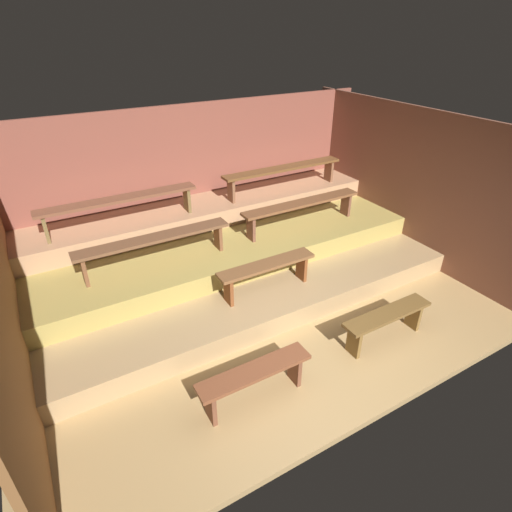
# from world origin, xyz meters

# --- Properties ---
(ground) EXTENTS (6.81, 5.04, 0.08)m
(ground) POSITION_xyz_m (0.00, 2.12, -0.04)
(ground) COLOR #A88553
(wall_back) EXTENTS (6.81, 0.06, 2.45)m
(wall_back) POSITION_xyz_m (0.00, 4.27, 1.22)
(wall_back) COLOR brown
(wall_back) RESTS_ON ground
(wall_left) EXTENTS (0.06, 5.04, 2.45)m
(wall_left) POSITION_xyz_m (-3.04, 2.12, 1.22)
(wall_left) COLOR brown
(wall_left) RESTS_ON ground
(wall_right) EXTENTS (0.06, 5.04, 2.45)m
(wall_right) POSITION_xyz_m (3.04, 2.12, 1.22)
(wall_right) COLOR brown
(wall_right) RESTS_ON ground
(platform_lower) EXTENTS (6.01, 3.06, 0.30)m
(platform_lower) POSITION_xyz_m (0.00, 2.71, 0.15)
(platform_lower) COLOR #A38258
(platform_lower) RESTS_ON ground
(platform_middle) EXTENTS (6.01, 2.16, 0.30)m
(platform_middle) POSITION_xyz_m (0.00, 3.16, 0.45)
(platform_middle) COLOR #A38D47
(platform_middle) RESTS_ON platform_lower
(platform_upper) EXTENTS (6.01, 0.94, 0.30)m
(platform_upper) POSITION_xyz_m (0.00, 3.78, 0.76)
(platform_upper) COLOR tan
(platform_upper) RESTS_ON platform_middle
(bench_floor_left) EXTENTS (1.28, 0.26, 0.44)m
(bench_floor_left) POSITION_xyz_m (-0.96, 0.44, 0.34)
(bench_floor_left) COLOR brown
(bench_floor_left) RESTS_ON ground
(bench_floor_right) EXTENTS (1.28, 0.26, 0.44)m
(bench_floor_right) POSITION_xyz_m (0.96, 0.44, 0.34)
(bench_floor_right) COLOR brown
(bench_floor_right) RESTS_ON ground
(bench_lower_center) EXTENTS (1.42, 0.26, 0.44)m
(bench_lower_center) POSITION_xyz_m (0.00, 1.78, 0.65)
(bench_lower_center) COLOR brown
(bench_lower_center) RESTS_ON platform_lower
(bench_middle_left) EXTENTS (2.15, 0.26, 0.44)m
(bench_middle_left) POSITION_xyz_m (-1.24, 2.72, 0.97)
(bench_middle_left) COLOR brown
(bench_middle_left) RESTS_ON platform_middle
(bench_middle_right) EXTENTS (2.15, 0.26, 0.44)m
(bench_middle_right) POSITION_xyz_m (1.24, 2.72, 0.97)
(bench_middle_right) COLOR brown
(bench_middle_right) RESTS_ON platform_middle
(bench_upper_left) EXTENTS (2.33, 0.26, 0.44)m
(bench_upper_left) POSITION_xyz_m (-1.44, 3.61, 1.27)
(bench_upper_left) COLOR brown
(bench_upper_left) RESTS_ON platform_upper
(bench_upper_right) EXTENTS (2.33, 0.26, 0.44)m
(bench_upper_right) POSITION_xyz_m (1.44, 3.61, 1.27)
(bench_upper_right) COLOR brown
(bench_upper_right) RESTS_ON platform_upper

